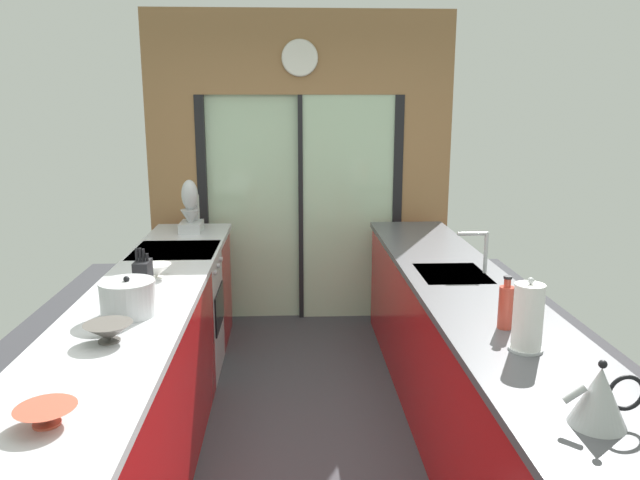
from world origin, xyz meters
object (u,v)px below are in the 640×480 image
object	(u,v)px
mixing_bowl_near	(46,415)
kettle	(600,396)
stand_mixer	(191,212)
mixing_bowl_far	(156,271)
stock_pot	(128,298)
paper_towel_roll	(528,318)
mixing_bowl_mid	(109,332)
knife_block	(143,277)
oven_range	(179,312)
soap_bottle	(506,306)

from	to	relation	value
mixing_bowl_near	kettle	xyz separation A→B (m)	(1.78, -0.09, 0.07)
mixing_bowl_near	stand_mixer	xyz separation A→B (m)	(0.00, 3.04, 0.13)
stand_mixer	kettle	bearing A→B (deg)	-60.36
mixing_bowl_far	stock_pot	bearing A→B (deg)	-90.00
stand_mixer	paper_towel_roll	size ratio (longest dim) A/B	1.32
mixing_bowl_mid	knife_block	distance (m)	0.67
stock_pot	paper_towel_roll	distance (m)	1.86
oven_range	soap_bottle	size ratio (longest dim) A/B	3.69
mixing_bowl_far	knife_block	distance (m)	0.33
stand_mixer	soap_bottle	distance (m)	2.88
oven_range	kettle	bearing A→B (deg)	-54.31
mixing_bowl_mid	mixing_bowl_far	xyz separation A→B (m)	(0.00, 0.99, 0.00)
oven_range	mixing_bowl_mid	xyz separation A→B (m)	(0.02, -1.71, 0.51)
stock_pot	soap_bottle	world-z (taller)	soap_bottle
mixing_bowl_far	stand_mixer	distance (m)	1.35
oven_range	mixing_bowl_near	xyz separation A→B (m)	(0.02, -2.42, 0.50)
mixing_bowl_mid	stand_mixer	xyz separation A→B (m)	(0.00, 2.33, 0.12)
stand_mixer	stock_pot	bearing A→B (deg)	-90.00
stock_pot	oven_range	bearing A→B (deg)	90.77
mixing_bowl_near	knife_block	size ratio (longest dim) A/B	0.76
oven_range	stock_pot	world-z (taller)	stock_pot
paper_towel_roll	stock_pot	bearing A→B (deg)	163.66
mixing_bowl_far	mixing_bowl_near	bearing A→B (deg)	-90.00
stand_mixer	stock_pot	xyz separation A→B (m)	(-0.00, -2.00, -0.07)
mixing_bowl_far	stand_mixer	bearing A→B (deg)	90.00
soap_bottle	oven_range	bearing A→B (deg)	137.77
oven_range	paper_towel_roll	world-z (taller)	paper_towel_roll
mixing_bowl_mid	stand_mixer	size ratio (longest dim) A/B	0.50
kettle	soap_bottle	world-z (taller)	soap_bottle
mixing_bowl_far	paper_towel_roll	size ratio (longest dim) A/B	0.56
oven_range	stock_pot	bearing A→B (deg)	-89.23
oven_range	paper_towel_roll	bearing A→B (deg)	-46.46
mixing_bowl_far	stock_pot	distance (m)	0.66
kettle	paper_towel_roll	bearing A→B (deg)	90.20
knife_block	stock_pot	distance (m)	0.33
oven_range	mixing_bowl_mid	world-z (taller)	mixing_bowl_mid
stock_pot	soap_bottle	size ratio (longest dim) A/B	1.08
soap_bottle	paper_towel_roll	xyz separation A→B (m)	(0.00, -0.26, 0.04)
mixing_bowl_far	kettle	xyz separation A→B (m)	(1.78, -1.79, 0.05)
knife_block	paper_towel_roll	distance (m)	1.97
oven_range	kettle	size ratio (longest dim) A/B	3.38
oven_range	soap_bottle	world-z (taller)	soap_bottle
mixing_bowl_mid	stock_pot	size ratio (longest dim) A/B	0.79
stand_mixer	soap_bottle	xyz separation A→B (m)	(1.78, -2.26, -0.05)
stock_pot	stand_mixer	bearing A→B (deg)	90.00
mixing_bowl_near	knife_block	bearing A→B (deg)	90.00
knife_block	stand_mixer	distance (m)	1.67
mixing_bowl_near	mixing_bowl_mid	size ratio (longest dim) A/B	0.94
oven_range	paper_towel_roll	distance (m)	2.68
mixing_bowl_mid	knife_block	xyz separation A→B (m)	(-0.00, 0.67, 0.05)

